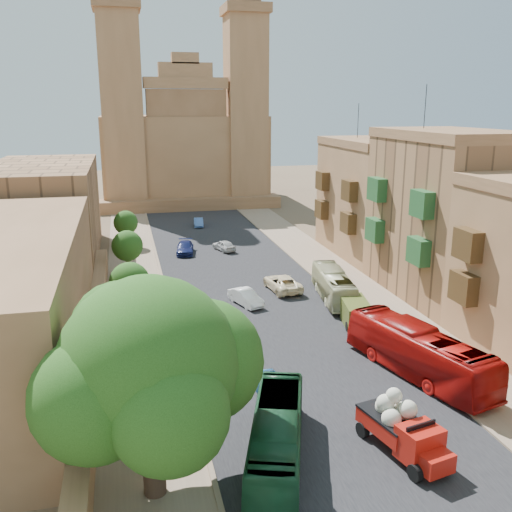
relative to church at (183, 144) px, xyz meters
name	(u,v)px	position (x,y,z in m)	size (l,w,h in m)	color
road_surface	(246,288)	(0.00, -48.61, -9.51)	(14.00, 140.00, 0.01)	black
sidewalk_east	(346,281)	(9.50, -48.61, -9.51)	(5.00, 140.00, 0.01)	#856D57
sidewalk_west	(136,296)	(-9.50, -48.61, -9.51)	(5.00, 140.00, 0.01)	#856D57
kerb_east	(321,282)	(7.00, -48.61, -9.46)	(0.25, 140.00, 0.12)	#856D57
kerb_west	(166,293)	(-7.00, -48.61, -9.46)	(0.25, 140.00, 0.12)	#856D57
townhouse_c	(445,214)	(15.95, -53.61, -2.61)	(9.00, 14.00, 17.40)	#976944
townhouse_d	(373,197)	(15.95, -39.61, -3.36)	(9.00, 14.00, 15.90)	#8E6340
west_wall	(95,334)	(-12.50, -58.61, -8.62)	(1.00, 40.00, 1.80)	#8E6340
west_building_mid	(45,213)	(-18.00, -34.61, -4.52)	(10.00, 22.00, 10.00)	#976944
church	(183,144)	(0.00, 0.00, 0.00)	(28.00, 22.50, 36.30)	#8E6340
ficus_tree	(151,371)	(-9.42, -74.61, -3.94)	(9.43, 8.67, 9.43)	#3D291E
street_tree_a	(134,347)	(-10.00, -66.61, -6.31)	(3.12, 3.12, 4.80)	#3D291E
street_tree_b	(130,283)	(-10.00, -54.61, -6.42)	(3.01, 3.01, 4.63)	#3D291E
street_tree_c	(127,246)	(-10.00, -42.61, -6.54)	(2.90, 2.90, 4.46)	#3D291E
street_tree_d	(126,223)	(-10.00, -30.61, -6.72)	(2.73, 2.73, 4.20)	#3D291E
red_truck	(403,428)	(1.88, -74.38, -8.22)	(2.97, 5.31, 2.95)	#B7180E
olive_pickup	(355,313)	(6.15, -58.61, -8.68)	(2.54, 4.41, 1.71)	#4D5821
bus_green_north	(277,437)	(-4.00, -73.75, -8.24)	(2.15, 9.18, 2.56)	#1C512F
bus_red_east	(419,352)	(6.50, -67.38, -8.02)	(2.51, 10.73, 2.99)	#A10C09
bus_cream_east	(333,285)	(6.50, -53.12, -8.29)	(2.05, 8.78, 2.45)	#C4C192
car_blue_a	(276,389)	(-2.55, -68.26, -8.85)	(1.57, 3.89, 1.33)	#3984C4
car_white_a	(246,297)	(-0.88, -52.78, -8.89)	(1.33, 3.82, 1.26)	white
car_cream	(282,283)	(3.00, -49.91, -8.83)	(2.28, 4.93, 1.37)	#FCE7BB
car_dkblue	(185,248)	(-3.86, -35.15, -8.88)	(1.78, 4.39, 1.27)	#141D52
car_white_b	(224,245)	(0.50, -34.87, -8.92)	(1.42, 3.52, 1.20)	silver
car_blue_b	(199,222)	(-0.50, -21.17, -8.96)	(1.17, 3.36, 1.11)	#4F7BCC
pedestrian_c	(382,320)	(7.50, -60.29, -8.74)	(0.90, 0.38, 1.54)	#292B2F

